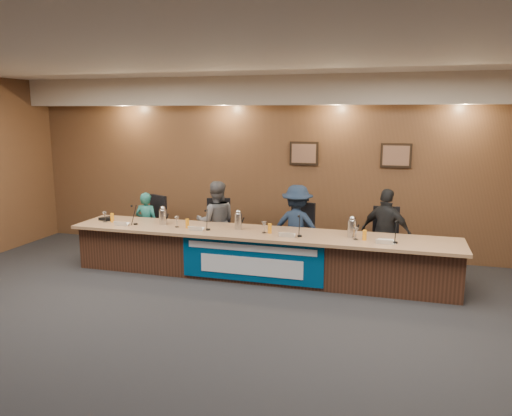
% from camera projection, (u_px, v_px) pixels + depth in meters
% --- Properties ---
extents(floor, '(10.00, 10.00, 0.00)m').
position_uv_depth(floor, '(201.00, 342.00, 5.69)').
color(floor, black).
rests_on(floor, ground).
extents(ceiling, '(10.00, 8.00, 0.04)m').
position_uv_depth(ceiling, '(194.00, 50.00, 5.09)').
color(ceiling, silver).
rests_on(ceiling, wall_back).
extents(wall_back, '(10.00, 0.04, 3.20)m').
position_uv_depth(wall_back, '(283.00, 166.00, 9.16)').
color(wall_back, brown).
rests_on(wall_back, floor).
extents(soffit, '(10.00, 0.50, 0.50)m').
position_uv_depth(soffit, '(280.00, 91.00, 8.67)').
color(soffit, beige).
rests_on(soffit, wall_back).
extents(dais_body, '(6.00, 0.80, 0.70)m').
position_uv_depth(dais_body, '(259.00, 255.00, 7.89)').
color(dais_body, '#3E2317').
rests_on(dais_body, floor).
extents(dais_top, '(6.10, 0.95, 0.05)m').
position_uv_depth(dais_top, '(258.00, 233.00, 7.77)').
color(dais_top, '#A17753').
rests_on(dais_top, dais_body).
extents(banner, '(2.20, 0.02, 0.65)m').
position_uv_depth(banner, '(251.00, 261.00, 7.49)').
color(banner, navy).
rests_on(banner, dais_body).
extents(banner_text_upper, '(2.00, 0.01, 0.10)m').
position_uv_depth(banner_text_upper, '(251.00, 248.00, 7.44)').
color(banner_text_upper, silver).
rests_on(banner_text_upper, banner).
extents(banner_text_lower, '(1.60, 0.01, 0.28)m').
position_uv_depth(banner_text_lower, '(251.00, 266.00, 7.49)').
color(banner_text_lower, silver).
rests_on(banner_text_lower, banner).
extents(wall_photo_left, '(0.52, 0.04, 0.42)m').
position_uv_depth(wall_photo_left, '(304.00, 153.00, 8.98)').
color(wall_photo_left, black).
rests_on(wall_photo_left, wall_back).
extents(wall_photo_right, '(0.52, 0.04, 0.42)m').
position_uv_depth(wall_photo_right, '(396.00, 155.00, 8.54)').
color(wall_photo_right, black).
rests_on(wall_photo_right, wall_back).
extents(panelist_a, '(0.44, 0.30, 1.17)m').
position_uv_depth(panelist_a, '(147.00, 224.00, 9.03)').
color(panelist_a, '#1E615A').
rests_on(panelist_a, floor).
extents(panelist_b, '(0.84, 0.75, 1.42)m').
position_uv_depth(panelist_b, '(216.00, 222.00, 8.64)').
color(panelist_b, '#525358').
rests_on(panelist_b, floor).
extents(panelist_c, '(0.94, 0.58, 1.41)m').
position_uv_depth(panelist_c, '(297.00, 227.00, 8.25)').
color(panelist_c, '#15233A').
rests_on(panelist_c, floor).
extents(panelist_d, '(0.90, 0.62, 1.41)m').
position_uv_depth(panelist_d, '(386.00, 233.00, 7.86)').
color(panelist_d, black).
rests_on(panelist_d, floor).
extents(office_chair_a, '(0.63, 0.63, 0.08)m').
position_uv_depth(office_chair_a, '(150.00, 229.00, 9.15)').
color(office_chair_a, black).
rests_on(office_chair_a, floor).
extents(office_chair_b, '(0.60, 0.60, 0.08)m').
position_uv_depth(office_chair_b, '(218.00, 233.00, 8.78)').
color(office_chair_b, black).
rests_on(office_chair_b, floor).
extents(office_chair_c, '(0.55, 0.55, 0.08)m').
position_uv_depth(office_chair_c, '(298.00, 239.00, 8.38)').
color(office_chair_c, black).
rests_on(office_chair_c, floor).
extents(office_chair_d, '(0.51, 0.51, 0.08)m').
position_uv_depth(office_chair_d, '(385.00, 245.00, 7.99)').
color(office_chair_d, black).
rests_on(office_chair_d, floor).
extents(nameplate_a, '(0.24, 0.08, 0.10)m').
position_uv_depth(nameplate_a, '(120.00, 223.00, 8.14)').
color(nameplate_a, white).
rests_on(nameplate_a, dais_top).
extents(microphone_a, '(0.07, 0.07, 0.02)m').
position_uv_depth(microphone_a, '(136.00, 224.00, 8.25)').
color(microphone_a, black).
rests_on(microphone_a, dais_top).
extents(juice_glass_a, '(0.06, 0.06, 0.15)m').
position_uv_depth(juice_glass_a, '(112.00, 218.00, 8.42)').
color(juice_glass_a, orange).
rests_on(juice_glass_a, dais_top).
extents(water_glass_a, '(0.08, 0.08, 0.18)m').
position_uv_depth(water_glass_a, '(105.00, 217.00, 8.43)').
color(water_glass_a, silver).
rests_on(water_glass_a, dais_top).
extents(nameplate_b, '(0.24, 0.08, 0.10)m').
position_uv_depth(nameplate_b, '(195.00, 228.00, 7.79)').
color(nameplate_b, white).
rests_on(nameplate_b, dais_top).
extents(microphone_b, '(0.07, 0.07, 0.02)m').
position_uv_depth(microphone_b, '(208.00, 229.00, 7.86)').
color(microphone_b, black).
rests_on(microphone_b, dais_top).
extents(juice_glass_b, '(0.06, 0.06, 0.15)m').
position_uv_depth(juice_glass_b, '(187.00, 224.00, 7.98)').
color(juice_glass_b, orange).
rests_on(juice_glass_b, dais_top).
extents(water_glass_b, '(0.08, 0.08, 0.18)m').
position_uv_depth(water_glass_b, '(177.00, 222.00, 8.04)').
color(water_glass_b, silver).
rests_on(water_glass_b, dais_top).
extents(nameplate_c, '(0.24, 0.08, 0.10)m').
position_uv_depth(nameplate_c, '(287.00, 234.00, 7.39)').
color(nameplate_c, white).
rests_on(nameplate_c, dais_top).
extents(microphone_c, '(0.07, 0.07, 0.02)m').
position_uv_depth(microphone_c, '(300.00, 236.00, 7.45)').
color(microphone_c, black).
rests_on(microphone_c, dais_top).
extents(juice_glass_c, '(0.06, 0.06, 0.15)m').
position_uv_depth(juice_glass_c, '(270.00, 228.00, 7.64)').
color(juice_glass_c, orange).
rests_on(juice_glass_c, dais_top).
extents(water_glass_c, '(0.08, 0.08, 0.18)m').
position_uv_depth(water_glass_c, '(264.00, 227.00, 7.65)').
color(water_glass_c, silver).
rests_on(water_glass_c, dais_top).
extents(nameplate_d, '(0.24, 0.08, 0.10)m').
position_uv_depth(nameplate_d, '(384.00, 241.00, 6.99)').
color(nameplate_d, white).
rests_on(nameplate_d, dais_top).
extents(microphone_d, '(0.07, 0.07, 0.02)m').
position_uv_depth(microphone_d, '(395.00, 242.00, 7.07)').
color(microphone_d, black).
rests_on(microphone_d, dais_top).
extents(juice_glass_d, '(0.06, 0.06, 0.15)m').
position_uv_depth(juice_glass_d, '(365.00, 235.00, 7.22)').
color(juice_glass_d, orange).
rests_on(juice_glass_d, dais_top).
extents(water_glass_d, '(0.08, 0.08, 0.18)m').
position_uv_depth(water_glass_d, '(356.00, 234.00, 7.25)').
color(water_glass_d, silver).
rests_on(water_glass_d, dais_top).
extents(carafe_left, '(0.13, 0.13, 0.24)m').
position_uv_depth(carafe_left, '(163.00, 217.00, 8.24)').
color(carafe_left, silver).
rests_on(carafe_left, dais_top).
extents(carafe_mid, '(0.12, 0.12, 0.25)m').
position_uv_depth(carafe_mid, '(238.00, 221.00, 7.89)').
color(carafe_mid, silver).
rests_on(carafe_mid, dais_top).
extents(carafe_right, '(0.13, 0.13, 0.26)m').
position_uv_depth(carafe_right, '(352.00, 229.00, 7.39)').
color(carafe_right, silver).
rests_on(carafe_right, dais_top).
extents(speakerphone, '(0.32, 0.32, 0.05)m').
position_uv_depth(speakerphone, '(108.00, 219.00, 8.59)').
color(speakerphone, black).
rests_on(speakerphone, dais_top).
extents(paper_stack, '(0.26, 0.33, 0.01)m').
position_uv_depth(paper_stack, '(387.00, 241.00, 7.16)').
color(paper_stack, white).
rests_on(paper_stack, dais_top).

